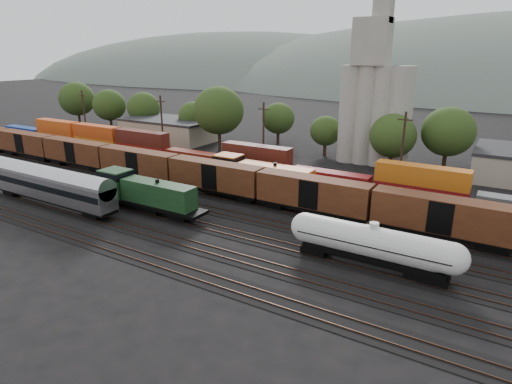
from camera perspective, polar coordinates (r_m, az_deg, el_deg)
The scene contains 14 objects.
ground at distance 54.02m, azimuth 0.33°, elevation -3.86°, with size 600.00×600.00×0.00m, color black.
tracks at distance 54.00m, azimuth 0.33°, elevation -3.81°, with size 180.00×33.20×0.20m.
green_locomotive at distance 58.42m, azimuth -15.16°, elevation 0.05°, with size 18.12×3.20×4.80m.
tank_car_a at distance 43.08m, azimuth 15.28°, elevation -6.60°, with size 17.24×3.09×4.52m.
tank_car_b at distance 43.35m, azimuth 14.32°, elevation -6.72°, with size 15.48×2.77×4.06m.
passenger_coach at distance 64.51m, azimuth -25.91°, elevation 1.04°, with size 23.62×2.91×5.36m.
orange_locomotive at distance 64.39m, azimuth -0.07°, elevation 2.40°, with size 19.49×3.25×4.87m.
boxcar_string at distance 52.63m, azimuth 15.27°, elevation -1.51°, with size 184.40×2.90×4.20m.
container_wall at distance 65.92m, azimuth 6.81°, elevation 2.65°, with size 160.00×2.60×5.80m.
grain_silo at distance 82.66m, azimuth 15.47°, elevation 11.28°, with size 13.40×5.00×29.00m.
industrial_sheds at distance 82.53m, azimuth 17.06°, elevation 4.98°, with size 119.38×17.26×5.10m.
tree_band at distance 84.73m, azimuth 10.56°, elevation 8.90°, with size 168.55×21.14×13.55m.
utility_poles at distance 71.32m, azimuth 9.44°, elevation 6.56°, with size 122.20×0.36×12.00m.
distant_hills at distance 305.86m, azimuth 30.66°, elevation 8.00°, with size 860.00×286.00×130.00m.
Camera 1 is at (25.47, -43.12, 20.26)m, focal length 30.00 mm.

